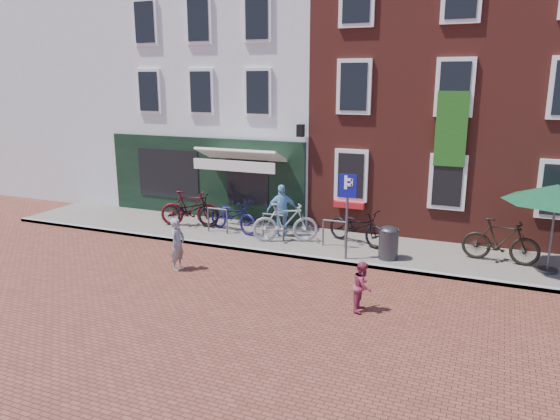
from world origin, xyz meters
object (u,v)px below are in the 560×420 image
at_px(parking_sign, 347,201).
at_px(bicycle_5, 501,241).
at_px(bicycle_2, 233,215).
at_px(bicycle_4, 357,226).
at_px(parasol, 557,190).
at_px(bicycle_3, 285,223).
at_px(woman, 178,244).
at_px(boy, 363,286).
at_px(litter_bin, 389,241).
at_px(bicycle_0, 189,210).
at_px(cafe_person, 282,211).
at_px(bicycle_1, 190,208).

bearing_deg(parking_sign, bicycle_5, 19.00).
xyz_separation_m(bicycle_2, bicycle_5, (8.22, 0.09, 0.06)).
relative_size(bicycle_2, bicycle_4, 1.00).
height_order(parasol, bicycle_3, parasol).
height_order(woman, boy, woman).
bearing_deg(boy, woman, 82.05).
xyz_separation_m(bicycle_2, bicycle_4, (4.14, 0.24, 0.00)).
relative_size(litter_bin, bicycle_4, 0.48).
height_order(litter_bin, bicycle_3, bicycle_3).
xyz_separation_m(woman, bicycle_0, (-1.88, 3.59, -0.07)).
bearing_deg(cafe_person, bicycle_0, -26.96).
bearing_deg(bicycle_3, boy, -160.94).
bearing_deg(bicycle_0, litter_bin, -106.29).
distance_m(bicycle_3, bicycle_4, 2.21).
relative_size(bicycle_0, bicycle_1, 1.03).
xyz_separation_m(bicycle_0, bicycle_1, (-0.02, 0.06, 0.06)).
bearing_deg(woman, cafe_person, -23.39).
xyz_separation_m(parasol, woman, (-9.21, -3.37, -1.58)).
bearing_deg(parking_sign, woman, -150.19).
distance_m(bicycle_0, bicycle_1, 0.09).
bearing_deg(boy, litter_bin, 1.08).
height_order(parasol, bicycle_0, parasol).
bearing_deg(parasol, woman, -159.91).
xyz_separation_m(bicycle_2, bicycle_3, (2.03, -0.41, 0.06)).
relative_size(parasol, woman, 1.83).
height_order(cafe_person, bicycle_1, cafe_person).
distance_m(woman, bicycle_2, 3.60).
xyz_separation_m(litter_bin, bicycle_1, (-7.02, 0.85, 0.09)).
height_order(parking_sign, boy, parking_sign).
bearing_deg(bicycle_5, litter_bin, 112.25).
distance_m(litter_bin, bicycle_3, 3.31).
bearing_deg(bicycle_1, boy, -140.09).
relative_size(litter_bin, parasol, 0.38).
distance_m(parking_sign, bicycle_0, 6.15).
height_order(parasol, bicycle_2, parasol).
distance_m(parasol, bicycle_4, 5.53).
height_order(woman, cafe_person, cafe_person).
relative_size(bicycle_3, bicycle_4, 0.97).
height_order(parasol, cafe_person, parasol).
height_order(bicycle_0, bicycle_2, same).
bearing_deg(bicycle_0, bicycle_3, -106.10).
relative_size(cafe_person, bicycle_0, 0.80).
xyz_separation_m(litter_bin, woman, (-5.12, -2.80, 0.10)).
bearing_deg(bicycle_3, parasol, -111.09).
bearing_deg(bicycle_5, bicycle_2, 96.00).
xyz_separation_m(cafe_person, bicycle_4, (2.44, 0.11, -0.29)).
bearing_deg(parking_sign, bicycle_3, 158.18).
distance_m(bicycle_3, bicycle_5, 6.20).
relative_size(boy, cafe_person, 0.68).
bearing_deg(woman, parking_sign, -61.55).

